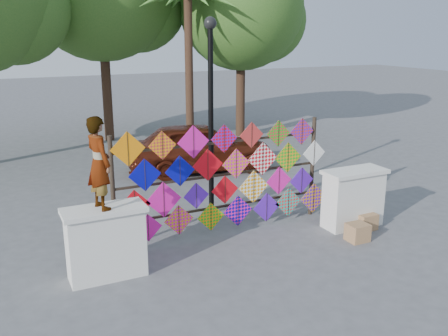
{
  "coord_description": "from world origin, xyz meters",
  "views": [
    {
      "loc": [
        -4.32,
        -8.23,
        4.19
      ],
      "look_at": [
        -0.05,
        0.6,
        1.46
      ],
      "focal_mm": 40.0,
      "sensor_mm": 36.0,
      "label": 1
    }
  ],
  "objects": [
    {
      "name": "vendor_woman",
      "position": [
        -2.72,
        -0.2,
        2.07
      ],
      "size": [
        0.5,
        0.65,
        1.57
      ],
      "primitive_type": "imported",
      "rotation": [
        0.0,
        0.0,
        1.82
      ],
      "color": "#99999E",
      "rests_on": "parapet_left"
    },
    {
      "name": "palm_tree",
      "position": [
        2.2,
        8.0,
        4.95
      ],
      "size": [
        3.62,
        3.62,
        5.83
      ],
      "color": "#442C1D",
      "rests_on": "ground"
    },
    {
      "name": "sedan",
      "position": [
        1.44,
        5.37,
        0.75
      ],
      "size": [
        4.62,
        2.43,
        1.5
      ],
      "primitive_type": "imported",
      "rotation": [
        0.0,
        0.0,
        1.41
      ],
      "color": "#501A0D",
      "rests_on": "ground"
    },
    {
      "name": "cardboard_box_near",
      "position": [
        2.27,
        -0.9,
        0.18
      ],
      "size": [
        0.41,
        0.37,
        0.37
      ],
      "primitive_type": "cube",
      "color": "#A97A52",
      "rests_on": "ground"
    },
    {
      "name": "lamppost",
      "position": [
        0.3,
        2.0,
        2.69
      ],
      "size": [
        0.28,
        0.28,
        4.46
      ],
      "color": "black",
      "rests_on": "ground"
    },
    {
      "name": "kite_rack",
      "position": [
        0.09,
        0.73,
        1.2
      ],
      "size": [
        4.95,
        0.24,
        2.37
      ],
      "color": "black",
      "rests_on": "ground"
    },
    {
      "name": "ground",
      "position": [
        0.0,
        0.0,
        0.0
      ],
      "size": [
        80.0,
        80.0,
        0.0
      ],
      "primitive_type": "plane",
      "color": "slate",
      "rests_on": "ground"
    },
    {
      "name": "parapet_left",
      "position": [
        -2.7,
        -0.2,
        0.65
      ],
      "size": [
        1.4,
        0.65,
        1.28
      ],
      "color": "white",
      "rests_on": "ground"
    },
    {
      "name": "tree_east",
      "position": [
        5.09,
        9.53,
        4.99
      ],
      "size": [
        5.4,
        4.8,
        7.42
      ],
      "color": "#442C1D",
      "rests_on": "ground"
    },
    {
      "name": "parapet_right",
      "position": [
        2.7,
        -0.2,
        0.65
      ],
      "size": [
        1.4,
        0.65,
        1.28
      ],
      "color": "white",
      "rests_on": "ground"
    },
    {
      "name": "cardboard_box_far",
      "position": [
        2.85,
        -0.47,
        0.18
      ],
      "size": [
        0.42,
        0.39,
        0.35
      ],
      "primitive_type": "cube",
      "color": "#A97A52",
      "rests_on": "ground"
    }
  ]
}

